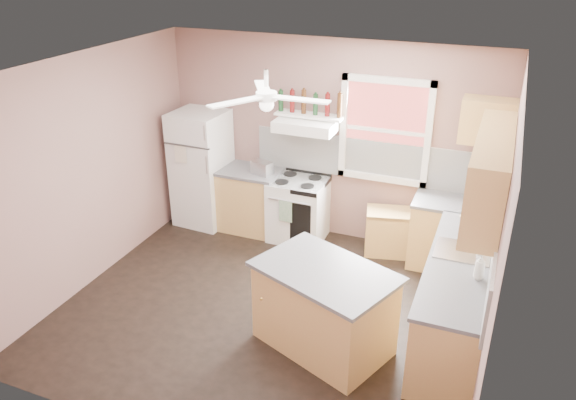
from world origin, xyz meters
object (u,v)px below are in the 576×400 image
at_px(cart, 389,232).
at_px(island, 324,310).
at_px(stove, 298,209).
at_px(refrigerator, 202,168).
at_px(toaster, 262,168).

bearing_deg(cart, island, -108.94).
height_order(stove, island, same).
distance_m(refrigerator, stove, 1.52).
bearing_deg(refrigerator, island, -35.33).
height_order(stove, cart, stove).
height_order(refrigerator, toaster, refrigerator).
distance_m(refrigerator, toaster, 0.97).
distance_m(cart, island, 2.11).
relative_size(cart, island, 0.48).
xyz_separation_m(toaster, cart, (1.76, 0.12, -0.69)).
relative_size(stove, island, 0.68).
bearing_deg(toaster, refrigerator, -165.78).
bearing_deg(stove, cart, 1.68).
bearing_deg(toaster, island, -35.69).
distance_m(toaster, cart, 1.90).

